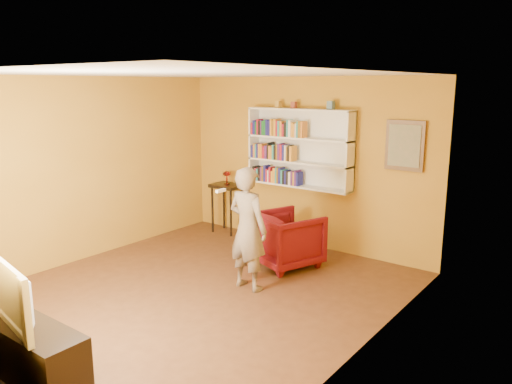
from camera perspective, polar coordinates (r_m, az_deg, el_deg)
room_shell at (r=6.16m, az=-6.91°, el=-2.61°), size 5.30×5.80×2.88m
bookshelf at (r=7.92m, az=5.19°, el=5.01°), size 1.80×0.29×1.23m
books_row_lower at (r=8.12m, az=2.35°, el=1.90°), size 0.92×0.19×0.27m
books_row_middle at (r=8.09m, az=2.03°, el=4.62°), size 0.80×0.19×0.27m
books_row_upper at (r=7.99m, az=2.64°, el=7.28°), size 0.99×0.19×0.27m
ornament_left at (r=8.04m, az=2.53°, el=9.96°), size 0.08×0.08×0.10m
ornament_centre at (r=7.88m, az=4.35°, el=9.89°), size 0.08×0.08×0.10m
ornament_right at (r=7.55m, az=8.55°, el=9.77°), size 0.09×0.09×0.13m
framed_painting at (r=7.22m, az=16.63°, el=5.10°), size 0.55×0.05×0.70m
console_table at (r=8.77m, az=-3.33°, el=-0.06°), size 0.53×0.41×0.87m
ruby_lustre at (r=8.71m, az=-3.35°, el=1.97°), size 0.15×0.15×0.23m
armchair at (r=7.23m, az=3.51°, el=-5.40°), size 1.09×1.11×0.79m
person at (r=6.31m, az=-0.94°, el=-4.22°), size 0.60×0.42×1.59m
game_remote at (r=6.08m, az=-4.05°, el=0.16°), size 0.04×0.15×0.04m
tv_cabinet at (r=5.14m, az=-24.73°, el=-15.95°), size 1.39×0.42×0.50m
television at (r=4.92m, az=-25.31°, el=-10.30°), size 1.04×0.32×0.59m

